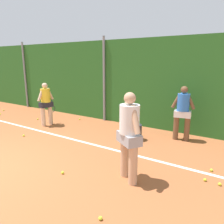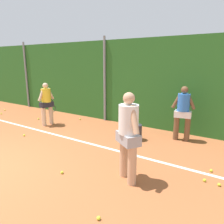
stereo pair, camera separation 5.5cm
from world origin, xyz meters
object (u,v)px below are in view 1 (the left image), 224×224
at_px(player_foreground_near, 129,132).
at_px(tennis_ball_5, 211,170).
at_px(tennis_ball_3, 205,180).
at_px(tennis_ball_6, 38,119).
at_px(player_backcourt_far, 183,110).
at_px(tennis_ball_0, 0,114).
at_px(tennis_ball_4, 135,163).
at_px(tennis_ball_9, 24,136).
at_px(tennis_ball_8, 220,184).
at_px(ball_hopper, 136,131).
at_px(player_midcourt, 46,102).
at_px(tennis_ball_10, 100,218).
at_px(tennis_ball_7, 63,173).
at_px(tennis_ball_2, 80,119).
at_px(tennis_ball_1, 4,110).

xyz_separation_m(player_foreground_near, tennis_ball_5, (1.45, 1.33, -1.03)).
height_order(tennis_ball_3, tennis_ball_6, same).
xyz_separation_m(player_backcourt_far, tennis_ball_0, (-8.15, -1.23, -0.94)).
bearing_deg(tennis_ball_3, tennis_ball_6, 169.25).
height_order(tennis_ball_4, tennis_ball_9, same).
distance_m(tennis_ball_8, tennis_ball_9, 5.96).
height_order(ball_hopper, tennis_ball_4, ball_hopper).
height_order(tennis_ball_0, tennis_ball_3, same).
height_order(tennis_ball_4, tennis_ball_8, same).
distance_m(ball_hopper, tennis_ball_6, 4.67).
height_order(ball_hopper, tennis_ball_6, ball_hopper).
bearing_deg(tennis_ball_4, player_backcourt_far, 78.01).
bearing_deg(player_midcourt, ball_hopper, -74.61).
bearing_deg(tennis_ball_0, tennis_ball_8, -5.96).
xyz_separation_m(tennis_ball_5, tennis_ball_8, (0.24, -0.54, 0.00)).
distance_m(player_foreground_near, tennis_ball_4, 1.27).
bearing_deg(player_foreground_near, player_midcourt, -168.20).
relative_size(player_foreground_near, tennis_ball_5, 28.57).
bearing_deg(tennis_ball_10, tennis_ball_7, 155.34).
distance_m(tennis_ball_6, tennis_ball_8, 7.42).
height_order(player_midcourt, tennis_ball_6, player_midcourt).
bearing_deg(tennis_ball_8, tennis_ball_5, 113.73).
bearing_deg(tennis_ball_10, tennis_ball_0, 158.96).
bearing_deg(player_foreground_near, ball_hopper, 146.09).
height_order(tennis_ball_6, tennis_ball_10, same).
bearing_deg(player_foreground_near, tennis_ball_3, 63.39).
xyz_separation_m(tennis_ball_0, tennis_ball_2, (3.79, 1.32, 0.00)).
height_order(tennis_ball_2, tennis_ball_6, same).
xyz_separation_m(tennis_ball_2, tennis_ball_7, (2.73, -3.71, 0.00)).
bearing_deg(tennis_ball_2, tennis_ball_7, -53.66).
bearing_deg(ball_hopper, tennis_ball_2, 164.96).
height_order(player_backcourt_far, tennis_ball_4, player_backcourt_far).
bearing_deg(player_backcourt_far, tennis_ball_10, -101.05).
relative_size(player_midcourt, player_backcourt_far, 0.96).
relative_size(ball_hopper, tennis_ball_2, 7.78).
bearing_deg(tennis_ball_5, tennis_ball_1, 174.27).
distance_m(tennis_ball_2, tennis_ball_6, 1.81).
height_order(player_midcourt, tennis_ball_5, player_midcourt).
bearing_deg(ball_hopper, tennis_ball_8, -29.21).
bearing_deg(tennis_ball_8, tennis_ball_3, 176.97).
distance_m(tennis_ball_6, tennis_ball_10, 6.77).
bearing_deg(tennis_ball_0, tennis_ball_4, -7.97).
relative_size(ball_hopper, tennis_ball_4, 7.78).
xyz_separation_m(player_foreground_near, tennis_ball_7, (-1.35, -0.60, -1.03)).
bearing_deg(tennis_ball_10, tennis_ball_3, 60.65).
xyz_separation_m(tennis_ball_0, tennis_ball_10, (8.08, -3.11, 0.00)).
bearing_deg(tennis_ball_1, player_midcourt, -7.33).
distance_m(tennis_ball_1, tennis_ball_4, 8.41).
distance_m(tennis_ball_5, tennis_ball_8, 0.59).
relative_size(player_midcourt, tennis_ball_5, 25.29).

